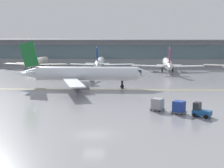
{
  "coord_description": "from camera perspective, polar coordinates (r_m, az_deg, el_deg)",
  "views": [
    {
      "loc": [
        4.33,
        -39.99,
        12.17
      ],
      "look_at": [
        1.07,
        21.01,
        3.0
      ],
      "focal_mm": 55.24,
      "sensor_mm": 36.0,
      "label": 1
    }
  ],
  "objects": [
    {
      "name": "terminal_concourse",
      "position": [
        132.68,
        1.19,
        5.4
      ],
      "size": [
        173.36,
        11.0,
        9.6
      ],
      "color": "#9EA3A8",
      "rests_on": "ground_plane"
    },
    {
      "name": "gate_airplane_1",
      "position": [
        117.47,
        -12.29,
        3.58
      ],
      "size": [
        22.64,
        24.37,
        8.07
      ],
      "rotation": [
        0.0,
        0.0,
        1.52
      ],
      "color": "silver",
      "rests_on": "ground_plane"
    },
    {
      "name": "baggage_tug",
      "position": [
        51.76,
        14.44,
        -4.32
      ],
      "size": [
        2.95,
        2.59,
        2.1
      ],
      "rotation": [
        0.0,
        0.0,
        -0.55
      ],
      "color": "#194C8C",
      "rests_on": "ground_plane"
    },
    {
      "name": "cargo_dolly_trailing",
      "position": [
        54.46,
        7.55,
        -3.32
      ],
      "size": [
        2.63,
        2.47,
        1.94
      ],
      "rotation": [
        0.0,
        0.0,
        -0.55
      ],
      "color": "#595B60",
      "rests_on": "ground_plane"
    },
    {
      "name": "gate_airplane_2",
      "position": [
        113.67,
        -2.08,
        3.61
      ],
      "size": [
        22.67,
        24.33,
        8.07
      ],
      "rotation": [
        0.0,
        0.0,
        1.59
      ],
      "color": "white",
      "rests_on": "ground_plane"
    },
    {
      "name": "ground_plane",
      "position": [
        42.03,
        -3.02,
        -8.31
      ],
      "size": [
        400.0,
        400.0,
        0.0
      ],
      "primitive_type": "plane",
      "color": "gray"
    },
    {
      "name": "taxiway_centreline_stripe",
      "position": [
        74.42,
        -4.37,
        -0.9
      ],
      "size": [
        109.99,
        2.42,
        0.01
      ],
      "primitive_type": "cube",
      "rotation": [
        0.0,
        0.0,
        0.02
      ],
      "color": "yellow",
      "rests_on": "ground_plane"
    },
    {
      "name": "taxiing_regional_jet",
      "position": [
        75.99,
        -4.51,
        1.65
      ],
      "size": [
        31.04,
        28.92,
        10.3
      ],
      "rotation": [
        0.0,
        0.0,
        0.02
      ],
      "color": "silver",
      "rests_on": "ground_plane"
    },
    {
      "name": "gate_airplane_3",
      "position": [
        109.86,
        9.15,
        3.34
      ],
      "size": [
        22.65,
        24.37,
        8.07
      ],
      "rotation": [
        0.0,
        0.0,
        1.52
      ],
      "color": "white",
      "rests_on": "ground_plane"
    },
    {
      "name": "cargo_dolly_lead",
      "position": [
        52.95,
        11.02,
        -3.74
      ],
      "size": [
        2.63,
        2.47,
        1.94
      ],
      "rotation": [
        0.0,
        0.0,
        -0.55
      ],
      "color": "#595B60",
      "rests_on": "ground_plane"
    }
  ]
}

